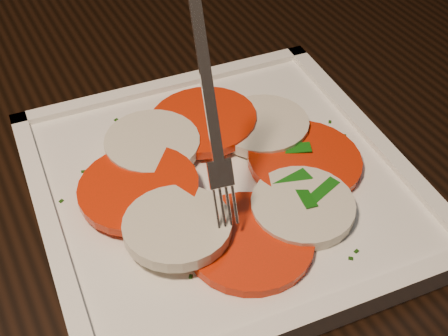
# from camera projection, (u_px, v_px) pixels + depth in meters

# --- Properties ---
(table) EXTENTS (1.25, 0.88, 0.75)m
(table) POSITION_uv_depth(u_px,v_px,m) (143.00, 225.00, 0.64)
(table) COLOR black
(table) RESTS_ON ground
(plate) EXTENTS (0.31, 0.31, 0.01)m
(plate) POSITION_uv_depth(u_px,v_px,m) (224.00, 187.00, 0.53)
(plate) COLOR white
(plate) RESTS_ON table
(caprese_salad) EXTENTS (0.26, 0.24, 0.02)m
(caprese_salad) POSITION_uv_depth(u_px,v_px,m) (224.00, 174.00, 0.52)
(caprese_salad) COLOR red
(caprese_salad) RESTS_ON plate
(fork) EXTENTS (0.04, 0.08, 0.15)m
(fork) POSITION_uv_depth(u_px,v_px,m) (208.00, 108.00, 0.45)
(fork) COLOR white
(fork) RESTS_ON caprese_salad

